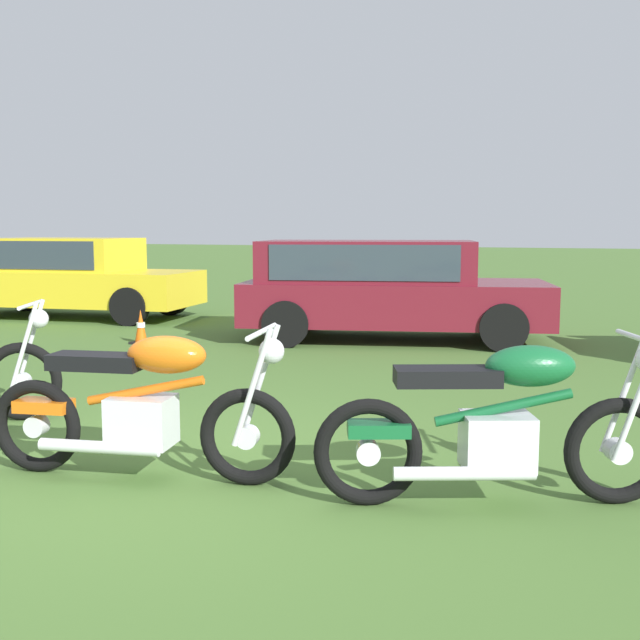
{
  "coord_description": "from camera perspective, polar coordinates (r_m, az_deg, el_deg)",
  "views": [
    {
      "loc": [
        3.05,
        -4.17,
        1.61
      ],
      "look_at": [
        0.32,
        2.28,
        0.77
      ],
      "focal_mm": 42.93,
      "sensor_mm": 36.0,
      "label": 1
    }
  ],
  "objects": [
    {
      "name": "motorcycle_orange",
      "position": [
        5.05,
        -13.13,
        -6.27
      ],
      "size": [
        2.04,
        0.81,
        1.02
      ],
      "rotation": [
        0.0,
        0.0,
        0.21
      ],
      "color": "black",
      "rests_on": "ground"
    },
    {
      "name": "car_yellow",
      "position": [
        14.49,
        -18.19,
        3.32
      ],
      "size": [
        4.68,
        2.4,
        1.43
      ],
      "rotation": [
        0.0,
        0.0,
        0.16
      ],
      "color": "gold",
      "rests_on": "ground"
    },
    {
      "name": "car_burgundy",
      "position": [
        11.04,
        4.59,
        2.82
      ],
      "size": [
        4.63,
        2.93,
        1.43
      ],
      "rotation": [
        0.0,
        0.0,
        0.27
      ],
      "color": "maroon",
      "rests_on": "ground"
    },
    {
      "name": "ground_plane",
      "position": [
        5.41,
        -12.85,
        -10.62
      ],
      "size": [
        120.0,
        120.0,
        0.0
      ],
      "primitive_type": "plane",
      "color": "#476B2D"
    },
    {
      "name": "traffic_cone",
      "position": [
        10.98,
        -13.21,
        -0.6
      ],
      "size": [
        0.25,
        0.25,
        0.48
      ],
      "color": "#EA590F",
      "rests_on": "ground"
    },
    {
      "name": "motorcycle_green",
      "position": [
        4.58,
        13.17,
        -7.59
      ],
      "size": [
        1.95,
        1.1,
        1.02
      ],
      "rotation": [
        0.0,
        0.0,
        0.42
      ],
      "color": "black",
      "rests_on": "ground"
    }
  ]
}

